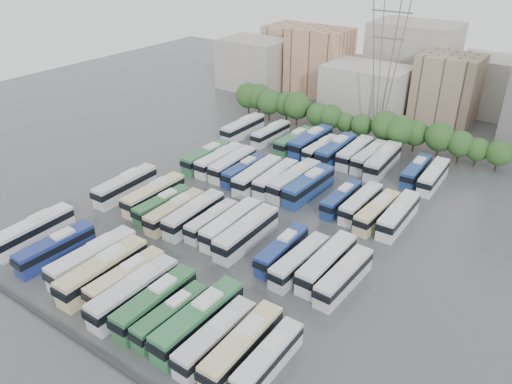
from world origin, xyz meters
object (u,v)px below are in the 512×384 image
Objects in this scene: bus_r1_s8 at (247,233)px; bus_r1_s11 at (300,261)px; bus_r0_s2 at (56,248)px; bus_r2_s12 at (377,212)px; bus_r3_s5 at (311,141)px; bus_r3_s13 at (433,176)px; bus_r2_s1 at (207,157)px; bus_r2_s2 at (220,160)px; bus_r0_s13 at (268,359)px; bus_r1_s2 at (154,194)px; bus_r1_s5 at (194,214)px; bus_r2_s4 at (244,170)px; bus_r3_s4 at (295,141)px; bus_r0_s12 at (242,346)px; bus_r2_s8 at (309,185)px; electricity_pylon at (387,50)px; bus_r3_s8 at (355,152)px; bus_r2_s3 at (233,164)px; bus_r2_s6 at (276,178)px; bus_r1_s7 at (231,224)px; bus_r1_s13 at (344,276)px; bus_r2_s13 at (399,215)px; bus_r0_s10 at (199,319)px; bus_r2_s5 at (257,175)px; bus_r3_s10 at (383,161)px; bus_r2_s11 at (361,203)px; bus_r0_s11 at (216,338)px; bus_r3_s12 at (416,171)px; bus_r0_s9 at (171,315)px; bus_r1_s10 at (282,249)px; bus_r3_s7 at (336,150)px; bus_r0_s7 at (134,292)px; bus_r3_s9 at (370,157)px; bus_r1_s12 at (327,263)px; bus_r0_s8 at (155,302)px; bus_r3_s0 at (243,128)px; bus_r2_s7 at (294,180)px; bus_r0_s4 at (93,258)px; bus_r0_s6 at (126,278)px; bus_r1_s3 at (162,205)px; bus_r2_s10 at (341,199)px.

bus_r1_s11 is at bearing -7.85° from bus_r1_s8.
bus_r2_s12 reaches higher than bus_r0_s2.
bus_r3_s5 reaches higher than bus_r3_s13.
bus_r2_s1 is 1.01× the size of bus_r2_s2.
bus_r0_s13 is 0.87× the size of bus_r1_s2.
bus_r1_s5 is 1.04× the size of bus_r3_s13.
bus_r3_s4 reaches higher than bus_r2_s4.
bus_r2_s8 is at bearing 108.28° from bus_r0_s12.
bus_r3_s8 is at bearing -80.67° from electricity_pylon.
bus_r2_s3 reaches higher than bus_r0_s2.
bus_r3_s4 is (-6.51, 17.19, 0.01)m from bus_r2_s6.
bus_r1_s7 reaches higher than bus_r1_s13.
bus_r2_s13 reaches higher than bus_r2_s2.
bus_r1_s13 is at bearing 60.96° from bus_r0_s10.
bus_r2_s5 is 0.95× the size of bus_r3_s10.
bus_r1_s5 reaches higher than bus_r2_s11.
bus_r0_s11 is at bearing -89.37° from bus_r2_s11.
bus_r2_s12 is at bearing -4.40° from bus_r2_s6.
bus_r2_s11 is (16.53, 0.51, -0.07)m from bus_r2_s6.
bus_r3_s12 is at bearing 0.14° from bus_r3_s5.
bus_r2_s8 is at bearing 96.32° from bus_r0_s9.
bus_r1_s10 is 20.06m from bus_r2_s8.
electricity_pylon is at bearing 87.96° from bus_r3_s7.
bus_r3_s5 reaches higher than bus_r0_s7.
bus_r2_s4 is at bearing -129.93° from bus_r3_s9.
bus_r3_s12 is at bearing 63.15° from bus_r1_s7.
bus_r3_s12 is at bearing 90.66° from bus_r1_s12.
bus_r0_s8 is at bearing -173.88° from bus_r0_s10.
bus_r3_s0 is (-13.17, 17.41, 0.27)m from bus_r2_s4.
bus_r0_s7 is 1.05× the size of bus_r1_s5.
bus_r0_s13 is 51.29m from bus_r2_s2.
bus_r0_s10 is 1.07× the size of bus_r0_s12.
bus_r2_s5 is 1.06× the size of bus_r2_s6.
bus_r2_s7 is at bearing 112.37° from bus_r0_s12.
bus_r2_s3 is (3.30, 17.63, -0.03)m from bus_r1_s2.
bus_r3_s13 is at bearing 62.21° from bus_r0_s4.
bus_r0_s4 is 36.08m from bus_r2_s6.
electricity_pylon is 2.47× the size of bus_r3_s10.
bus_r0_s11 is 0.88× the size of bus_r3_s10.
bus_r1_s12 is at bearing 54.46° from bus_r0_s8.
bus_r3_s7 is at bearing 87.75° from bus_r0_s6.
bus_r2_s12 is at bearing -3.34° from bus_r2_s7.
bus_r0_s6 is at bearing 0.28° from bus_r0_s4.
bus_r2_s2 is at bearing 152.02° from bus_r1_s12.
bus_r1_s13 is at bearing -69.73° from bus_r3_s9.
bus_r1_s3 is at bearing 131.98° from bus_r0_s8.
bus_r0_s7 is 1.19× the size of bus_r2_s10.
bus_r0_s2 is at bearing -149.75° from bus_r1_s12.
bus_r1_s11 is at bearing -16.81° from bus_r1_s10.
bus_r3_s7 is at bearing 64.46° from bus_r1_s2.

